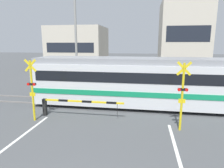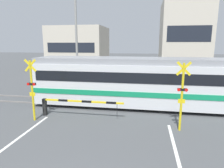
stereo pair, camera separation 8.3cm
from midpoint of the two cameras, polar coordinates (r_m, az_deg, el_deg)
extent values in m
cube|color=gray|center=(13.35, -0.19, -6.58)|extent=(50.00, 0.10, 0.08)
cube|color=gray|center=(14.70, 0.75, -4.86)|extent=(50.00, 0.10, 0.08)
cube|color=silver|center=(13.74, 20.28, -0.22)|extent=(20.08, 2.97, 2.67)
cube|color=gray|center=(13.53, 20.73, 6.07)|extent=(19.87, 2.61, 0.36)
cube|color=#148C59|center=(13.82, 20.17, -1.85)|extent=(20.10, 3.03, 0.32)
cube|color=black|center=(13.64, 20.46, 2.25)|extent=(19.27, 3.01, 0.64)
cube|color=black|center=(15.30, -19.71, 3.25)|extent=(0.03, 2.08, 0.80)
cylinder|color=black|center=(13.56, -6.35, -4.86)|extent=(0.76, 0.12, 0.76)
cylinder|color=black|center=(14.90, -4.86, -3.32)|extent=(0.76, 0.12, 0.76)
cube|color=black|center=(12.50, -18.82, -6.27)|extent=(0.20, 0.20, 1.01)
cube|color=yellow|center=(11.46, -8.53, -4.96)|extent=(4.69, 0.09, 0.09)
cube|color=black|center=(11.87, -13.95, -4.60)|extent=(0.56, 0.10, 0.10)
cube|color=black|center=(11.39, -7.40, -5.03)|extent=(0.56, 0.10, 0.10)
cube|color=black|center=(11.08, -0.38, -5.41)|extent=(0.56, 0.10, 0.10)
cylinder|color=black|center=(11.17, 1.30, -7.63)|extent=(0.02, 0.02, 0.77)
cube|color=black|center=(16.97, 14.45, -1.36)|extent=(0.20, 0.20, 1.01)
cube|color=yellow|center=(16.83, 6.55, 0.43)|extent=(4.69, 0.09, 0.09)
cube|color=black|center=(16.81, 10.55, 0.30)|extent=(0.56, 0.10, 0.10)
cube|color=black|center=(16.84, 5.76, 0.46)|extent=(0.56, 0.10, 0.10)
cube|color=black|center=(16.98, 1.01, 0.61)|extent=(0.56, 0.10, 0.10)
cylinder|color=black|center=(17.12, -0.08, -0.78)|extent=(0.02, 0.02, 0.77)
cylinder|color=yellow|center=(11.61, -21.97, -1.94)|extent=(0.11, 0.11, 3.32)
cube|color=yellow|center=(11.38, -22.50, 4.90)|extent=(0.68, 0.04, 0.68)
cube|color=yellow|center=(11.38, -22.50, 4.90)|extent=(0.68, 0.04, 0.68)
cube|color=black|center=(11.53, -22.12, -0.01)|extent=(0.44, 0.12, 0.12)
cylinder|color=red|center=(11.56, -23.03, -0.06)|extent=(0.15, 0.03, 0.15)
cylinder|color=red|center=(11.38, -21.58, -0.12)|extent=(0.15, 0.03, 0.15)
cube|color=yellow|center=(11.63, -21.96, -2.76)|extent=(0.32, 0.03, 0.20)
cylinder|color=yellow|center=(10.10, 19.15, -3.68)|extent=(0.11, 0.11, 3.32)
cube|color=yellow|center=(9.84, 19.69, 4.18)|extent=(0.68, 0.04, 0.68)
cube|color=yellow|center=(9.84, 19.69, 4.18)|extent=(0.68, 0.04, 0.68)
cube|color=black|center=(10.00, 19.30, -1.48)|extent=(0.44, 0.12, 0.12)
cylinder|color=red|center=(9.90, 18.41, -1.55)|extent=(0.15, 0.03, 0.15)
cylinder|color=red|center=(9.96, 20.34, -1.61)|extent=(0.15, 0.03, 0.15)
cube|color=yellow|center=(10.12, 19.11, -4.62)|extent=(0.32, 0.03, 0.20)
cylinder|color=#33384C|center=(18.70, 2.79, -0.21)|extent=(0.13, 0.13, 0.76)
cylinder|color=#33384C|center=(18.69, 3.22, -0.22)|extent=(0.13, 0.13, 0.76)
cube|color=#B7B7BC|center=(18.57, 3.03, 1.85)|extent=(0.38, 0.22, 0.60)
sphere|color=tan|center=(18.50, 3.04, 3.09)|extent=(0.21, 0.21, 0.21)
cube|color=beige|center=(31.29, -9.57, 9.76)|extent=(7.92, 7.24, 6.55)
cube|color=#1E232D|center=(27.87, -12.03, 10.14)|extent=(6.65, 0.03, 1.31)
cube|color=beige|center=(30.02, 19.41, 12.17)|extent=(6.13, 7.24, 9.65)
cube|color=#1E232D|center=(26.46, 20.82, 13.28)|extent=(5.15, 0.03, 1.93)
cylinder|color=gray|center=(20.15, -10.33, 11.14)|extent=(0.22, 0.22, 8.21)
camera|label=1|loc=(0.04, -90.18, -0.04)|focal=32.00mm
camera|label=2|loc=(0.04, 89.82, 0.04)|focal=32.00mm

